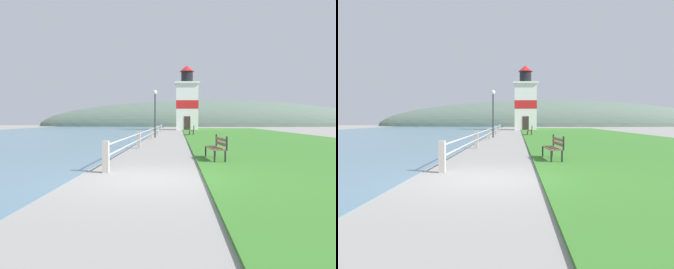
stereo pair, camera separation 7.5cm
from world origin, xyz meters
TOP-DOWN VIEW (x-y plane):
  - ground_plane at (0.00, 0.00)m, footprint 160.00×160.00m
  - grass_verge at (7.40, 19.17)m, footprint 12.00×57.52m
  - water_strip at (-13.90, 19.17)m, footprint 24.00×92.03m
  - seawall_railing at (-1.30, 16.80)m, footprint 0.18×31.77m
  - park_bench_near at (2.19, 3.83)m, footprint 0.64×1.74m
  - park_bench_midway at (2.14, 23.31)m, footprint 0.59×1.69m
  - lighthouse at (2.08, 40.21)m, footprint 3.63×3.63m
  - lamp_post at (-1.15, 19.06)m, footprint 0.36×0.36m
  - distant_hillside at (8.00, 68.34)m, footprint 80.00×16.00m

SIDE VIEW (x-z plane):
  - ground_plane at x=0.00m, z-range 0.00..0.00m
  - distant_hillside at x=8.00m, z-range -6.00..6.00m
  - water_strip at x=-13.90m, z-range 0.00..0.01m
  - grass_verge at x=7.40m, z-range 0.00..0.06m
  - park_bench_midway at x=2.14m, z-range 0.07..1.01m
  - park_bench_near at x=2.19m, z-range 0.07..1.01m
  - seawall_railing at x=-1.30m, z-range 0.10..1.01m
  - lamp_post at x=-1.15m, z-range 0.76..4.72m
  - lighthouse at x=2.08m, z-range -0.72..8.74m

